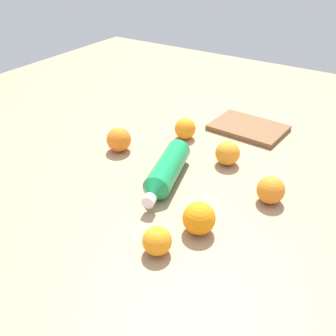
# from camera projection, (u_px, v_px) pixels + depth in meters

# --- Properties ---
(ground_plane) EXTENTS (2.40, 2.40, 0.00)m
(ground_plane) POSITION_uv_depth(u_px,v_px,m) (173.00, 173.00, 1.18)
(ground_plane) COLOR #9E7F60
(water_bottle) EXTENTS (0.14, 0.29, 0.07)m
(water_bottle) POSITION_uv_depth(u_px,v_px,m) (166.00, 172.00, 1.12)
(water_bottle) COLOR #198C4C
(water_bottle) RESTS_ON ground_plane
(orange_0) EXTENTS (0.08, 0.08, 0.08)m
(orange_0) POSITION_uv_depth(u_px,v_px,m) (199.00, 218.00, 0.94)
(orange_0) COLOR orange
(orange_0) RESTS_ON ground_plane
(orange_1) EXTENTS (0.08, 0.08, 0.08)m
(orange_1) POSITION_uv_depth(u_px,v_px,m) (119.00, 140.00, 1.28)
(orange_1) COLOR orange
(orange_1) RESTS_ON ground_plane
(orange_2) EXTENTS (0.07, 0.07, 0.07)m
(orange_2) POSITION_uv_depth(u_px,v_px,m) (185.00, 129.00, 1.36)
(orange_2) COLOR orange
(orange_2) RESTS_ON ground_plane
(orange_3) EXTENTS (0.07, 0.07, 0.07)m
(orange_3) POSITION_uv_depth(u_px,v_px,m) (157.00, 241.00, 0.88)
(orange_3) COLOR orange
(orange_3) RESTS_ON ground_plane
(orange_4) EXTENTS (0.07, 0.07, 0.07)m
(orange_4) POSITION_uv_depth(u_px,v_px,m) (228.00, 153.00, 1.21)
(orange_4) COLOR orange
(orange_4) RESTS_ON ground_plane
(orange_5) EXTENTS (0.07, 0.07, 0.07)m
(orange_5) POSITION_uv_depth(u_px,v_px,m) (271.00, 190.00, 1.04)
(orange_5) COLOR orange
(orange_5) RESTS_ON ground_plane
(cutting_board) EXTENTS (0.26, 0.19, 0.02)m
(cutting_board) POSITION_uv_depth(u_px,v_px,m) (248.00, 128.00, 1.42)
(cutting_board) COLOR brown
(cutting_board) RESTS_ON ground_plane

